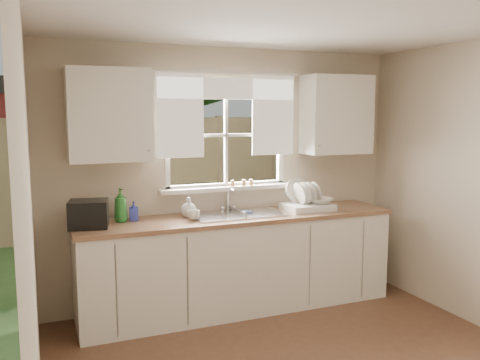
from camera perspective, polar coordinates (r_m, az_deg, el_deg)
name	(u,v)px	position (r m, az deg, el deg)	size (l,w,h in m)	color
room_walls	(345,216)	(3.22, 11.67, -3.93)	(3.62, 4.02, 2.50)	beige
ceiling	(344,7)	(3.27, 11.62, 18.51)	(3.60, 4.00, 0.02)	silver
window	(227,152)	(5.02, -1.52, 3.16)	(1.38, 0.16, 1.06)	white
curtains	(228,106)	(4.96, -1.33, 8.28)	(1.50, 0.03, 0.81)	white
base_cabinets	(239,264)	(4.92, -0.13, -9.41)	(3.00, 0.62, 0.87)	white
countertop	(239,217)	(4.81, -0.14, -4.22)	(3.04, 0.65, 0.04)	#8B6245
upper_cabinet_left	(109,115)	(4.55, -14.51, 7.06)	(0.70, 0.33, 0.80)	white
upper_cabinet_right	(337,115)	(5.37, 10.80, 7.20)	(0.70, 0.33, 0.80)	white
wall_outlet	(305,188)	(5.42, 7.28, -0.89)	(0.08, 0.01, 0.12)	beige
sill_jars	(243,183)	(5.05, 0.29, -0.31)	(0.24, 0.04, 0.06)	brown
backyard	(145,38)	(11.45, -10.59, 15.40)	(20.00, 10.00, 6.13)	#335421
sink	(238,222)	(4.85, -0.28, -4.75)	(0.88, 0.52, 0.40)	#B7B7BC
dish_rack	(307,203)	(5.11, 7.52, -2.55)	(0.47, 0.36, 0.31)	white
bowl	(321,201)	(5.13, 9.08, -2.31)	(0.23, 0.23, 0.06)	white
soap_bottle_a	(121,205)	(4.61, -13.26, -2.76)	(0.12, 0.12, 0.30)	#297D2F
soap_bottle_b	(134,211)	(4.65, -11.85, -3.42)	(0.08, 0.08, 0.17)	#323FBD
soap_bottle_c	(189,207)	(4.73, -5.78, -3.06)	(0.14, 0.14, 0.18)	#F1ECC6
saucer	(85,228)	(4.46, -17.03, -5.13)	(0.17, 0.17, 0.01)	white
cup	(193,215)	(4.60, -5.25, -3.95)	(0.12, 0.12, 0.09)	silver
black_appliance	(89,214)	(4.46, -16.63, -3.67)	(0.32, 0.27, 0.23)	black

